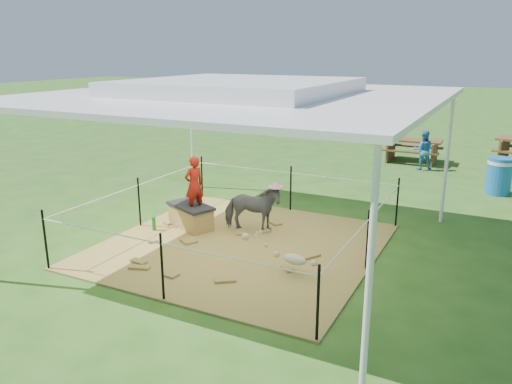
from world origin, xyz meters
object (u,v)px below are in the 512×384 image
at_px(green_bottle, 154,224).
at_px(trash_barrel, 499,176).
at_px(straw_bale, 191,217).
at_px(woman, 194,180).
at_px(pony, 252,209).
at_px(foal, 295,257).
at_px(distant_person, 423,150).
at_px(picnic_table_near, 412,151).

xyz_separation_m(green_bottle, trash_barrel, (5.80, 5.85, 0.29)).
bearing_deg(straw_bale, woman, 0.00).
relative_size(woman, green_bottle, 4.32).
distance_m(pony, foal, 1.99).
distance_m(straw_bale, pony, 1.24).
xyz_separation_m(woman, trash_barrel, (5.15, 5.40, -0.55)).
height_order(foal, distant_person, distant_person).
xyz_separation_m(straw_bale, picnic_table_near, (2.73, 8.21, 0.12)).
height_order(straw_bale, trash_barrel, trash_barrel).
relative_size(pony, foal, 1.09).
bearing_deg(distant_person, pony, 58.87).
bearing_deg(picnic_table_near, pony, -101.29).
bearing_deg(trash_barrel, green_bottle, -134.73).
bearing_deg(green_bottle, foal, -10.77).
bearing_deg(straw_bale, green_bottle, -140.71).
relative_size(straw_bale, woman, 0.83).
bearing_deg(green_bottle, woman, 34.70).
bearing_deg(green_bottle, distant_person, 64.16).
height_order(woman, distant_person, woman).
xyz_separation_m(trash_barrel, picnic_table_near, (-2.52, 2.80, -0.09)).
xyz_separation_m(foal, picnic_table_near, (0.12, 9.26, 0.05)).
xyz_separation_m(pony, distant_person, (2.01, 6.95, 0.09)).
bearing_deg(distant_person, foal, 71.06).
distance_m(pony, picnic_table_near, 8.04).
bearing_deg(green_bottle, picnic_table_near, 69.23).
xyz_separation_m(woman, pony, (1.08, 0.32, -0.51)).
height_order(pony, foal, pony).
distance_m(pony, trash_barrel, 6.52).
bearing_deg(woman, straw_bale, -66.32).
distance_m(foal, picnic_table_near, 9.26).
relative_size(straw_bale, distant_person, 0.81).
xyz_separation_m(pony, trash_barrel, (4.07, 5.09, -0.04)).
bearing_deg(picnic_table_near, straw_bale, -108.56).
relative_size(woman, picnic_table_near, 0.65).
bearing_deg(picnic_table_near, distant_person, -64.24).
height_order(woman, green_bottle, woman).
height_order(straw_bale, woman, woman).
bearing_deg(pony, trash_barrel, -59.34).
xyz_separation_m(pony, picnic_table_near, (1.56, 7.89, -0.13)).
bearing_deg(distant_person, trash_barrel, 122.85).
relative_size(foal, picnic_table_near, 0.58).
height_order(trash_barrel, distant_person, distant_person).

